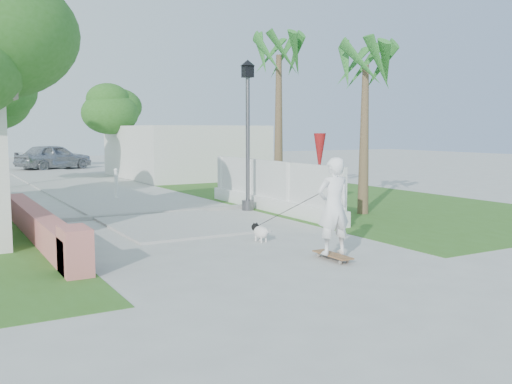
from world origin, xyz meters
TOP-DOWN VIEW (x-y plane):
  - ground at (0.00, 0.00)m, footprint 90.00×90.00m
  - path_strip at (0.00, 20.00)m, footprint 3.20×36.00m
  - curb at (0.00, 6.00)m, footprint 6.50×0.25m
  - grass_right at (7.00, 8.00)m, footprint 8.00×20.00m
  - pink_wall at (-3.30, 3.55)m, footprint 0.45×8.20m
  - lattice_fence at (3.40, 5.00)m, footprint 0.35×7.00m
  - building_right at (6.00, 18.00)m, footprint 6.00×8.00m
  - street_lamp at (2.90, 5.50)m, footprint 0.44×0.44m
  - bollard at (0.20, 10.00)m, footprint 0.14×0.14m
  - patio_umbrella at (4.80, 4.50)m, footprint 0.36×0.36m
  - tree_path_right at (3.22, 19.98)m, footprint 3.00×3.00m
  - palm_far at (4.60, 6.50)m, footprint 1.80×1.80m
  - palm_near at (5.40, 3.20)m, footprint 1.80×1.80m
  - skateboarder at (1.05, -1.00)m, footprint 0.70×2.87m
  - dog at (0.80, 1.15)m, footprint 0.30×0.58m
  - parked_car at (1.20, 26.85)m, footprint 4.91×3.44m

SIDE VIEW (x-z plane):
  - ground at x=0.00m, z-range 0.00..0.00m
  - grass_right at x=7.00m, z-range 0.00..0.01m
  - path_strip at x=0.00m, z-range 0.00..0.06m
  - curb at x=0.00m, z-range 0.00..0.10m
  - dog at x=0.80m, z-range 0.02..0.42m
  - pink_wall at x=-3.30m, z-range -0.09..0.71m
  - lattice_fence at x=3.40m, z-range -0.21..1.29m
  - bollard at x=0.20m, z-range 0.04..1.13m
  - parked_car at x=1.20m, z-range 0.00..1.55m
  - skateboarder at x=1.05m, z-range 0.03..1.94m
  - building_right at x=6.00m, z-range 0.00..2.60m
  - patio_umbrella at x=4.80m, z-range 0.54..2.84m
  - street_lamp at x=2.90m, z-range 0.21..4.65m
  - tree_path_right at x=3.22m, z-range 1.10..5.89m
  - palm_near at x=5.40m, z-range 1.60..6.30m
  - palm_far at x=4.60m, z-range 1.83..7.13m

